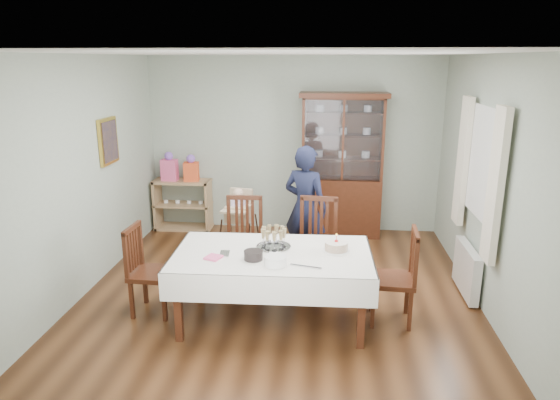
# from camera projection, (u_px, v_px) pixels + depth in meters

# --- Properties ---
(floor) EXTENTS (5.00, 5.00, 0.00)m
(floor) POSITION_uv_depth(u_px,v_px,m) (278.00, 297.00, 5.74)
(floor) COLOR #593319
(floor) RESTS_ON ground
(room_shell) EXTENTS (5.00, 5.00, 5.00)m
(room_shell) POSITION_uv_depth(u_px,v_px,m) (282.00, 143.00, 5.79)
(room_shell) COLOR #9EAA99
(room_shell) RESTS_ON floor
(dining_table) EXTENTS (2.03, 1.20, 0.76)m
(dining_table) POSITION_uv_depth(u_px,v_px,m) (273.00, 287.00, 5.13)
(dining_table) COLOR #441E11
(dining_table) RESTS_ON floor
(china_cabinet) EXTENTS (1.30, 0.48, 2.18)m
(china_cabinet) POSITION_uv_depth(u_px,v_px,m) (342.00, 163.00, 7.53)
(china_cabinet) COLOR #441E11
(china_cabinet) RESTS_ON floor
(sideboard) EXTENTS (0.90, 0.38, 0.80)m
(sideboard) POSITION_uv_depth(u_px,v_px,m) (183.00, 205.00, 7.97)
(sideboard) COLOR tan
(sideboard) RESTS_ON floor
(picture_frame) EXTENTS (0.04, 0.48, 0.58)m
(picture_frame) POSITION_uv_depth(u_px,v_px,m) (108.00, 141.00, 6.26)
(picture_frame) COLOR gold
(picture_frame) RESTS_ON room_shell
(window) EXTENTS (0.04, 1.02, 1.22)m
(window) POSITION_uv_depth(u_px,v_px,m) (484.00, 164.00, 5.41)
(window) COLOR white
(window) RESTS_ON room_shell
(curtain_left) EXTENTS (0.07, 0.30, 1.55)m
(curtain_left) POSITION_uv_depth(u_px,v_px,m) (496.00, 186.00, 4.84)
(curtain_left) COLOR silver
(curtain_left) RESTS_ON room_shell
(curtain_right) EXTENTS (0.07, 0.30, 1.55)m
(curtain_right) POSITION_uv_depth(u_px,v_px,m) (463.00, 161.00, 6.03)
(curtain_right) COLOR silver
(curtain_right) RESTS_ON room_shell
(radiator) EXTENTS (0.10, 0.80, 0.55)m
(radiator) POSITION_uv_depth(u_px,v_px,m) (467.00, 270.00, 5.75)
(radiator) COLOR white
(radiator) RESTS_ON floor
(chair_far_left) EXTENTS (0.47, 0.47, 1.03)m
(chair_far_left) POSITION_uv_depth(u_px,v_px,m) (243.00, 257.00, 6.11)
(chair_far_left) COLOR #441E11
(chair_far_left) RESTS_ON floor
(chair_far_right) EXTENTS (0.51, 0.51, 1.06)m
(chair_far_right) POSITION_uv_depth(u_px,v_px,m) (316.00, 261.00, 5.98)
(chair_far_right) COLOR #441E11
(chair_far_right) RESTS_ON floor
(chair_end_left) EXTENTS (0.45, 0.45, 0.97)m
(chair_end_left) POSITION_uv_depth(u_px,v_px,m) (152.00, 287.00, 5.35)
(chair_end_left) COLOR #441E11
(chair_end_left) RESTS_ON floor
(chair_end_right) EXTENTS (0.48, 0.48, 1.00)m
(chair_end_right) POSITION_uv_depth(u_px,v_px,m) (393.00, 294.00, 5.16)
(chair_end_right) COLOR #441E11
(chair_end_right) RESTS_ON floor
(woman) EXTENTS (0.70, 0.60, 1.62)m
(woman) POSITION_uv_depth(u_px,v_px,m) (305.00, 208.00, 6.39)
(woman) COLOR black
(woman) RESTS_ON floor
(high_chair) EXTENTS (0.51, 0.51, 0.97)m
(high_chair) POSITION_uv_depth(u_px,v_px,m) (239.00, 230.00, 6.85)
(high_chair) COLOR black
(high_chair) RESTS_ON floor
(champagne_tray) EXTENTS (0.36, 0.36, 0.22)m
(champagne_tray) POSITION_uv_depth(u_px,v_px,m) (274.00, 241.00, 5.14)
(champagne_tray) COLOR silver
(champagne_tray) RESTS_ON dining_table
(birthday_cake) EXTENTS (0.27, 0.27, 0.19)m
(birthday_cake) POSITION_uv_depth(u_px,v_px,m) (336.00, 247.00, 5.06)
(birthday_cake) COLOR white
(birthday_cake) RESTS_ON dining_table
(plate_stack_dark) EXTENTS (0.21, 0.21, 0.09)m
(plate_stack_dark) POSITION_uv_depth(u_px,v_px,m) (253.00, 255.00, 4.85)
(plate_stack_dark) COLOR black
(plate_stack_dark) RESTS_ON dining_table
(plate_stack_white) EXTENTS (0.27, 0.27, 0.09)m
(plate_stack_white) POSITION_uv_depth(u_px,v_px,m) (275.00, 261.00, 4.71)
(plate_stack_white) COLOR white
(plate_stack_white) RESTS_ON dining_table
(napkin_stack) EXTENTS (0.19, 0.19, 0.02)m
(napkin_stack) POSITION_uv_depth(u_px,v_px,m) (213.00, 257.00, 4.88)
(napkin_stack) COLOR #EA568B
(napkin_stack) RESTS_ON dining_table
(cutlery) EXTENTS (0.14, 0.18, 0.01)m
(cutlery) POSITION_uv_depth(u_px,v_px,m) (221.00, 253.00, 5.00)
(cutlery) COLOR silver
(cutlery) RESTS_ON dining_table
(cake_knife) EXTENTS (0.30, 0.10, 0.01)m
(cake_knife) POSITION_uv_depth(u_px,v_px,m) (306.00, 266.00, 4.68)
(cake_knife) COLOR silver
(cake_knife) RESTS_ON dining_table
(gift_bag_pink) EXTENTS (0.25, 0.17, 0.45)m
(gift_bag_pink) POSITION_uv_depth(u_px,v_px,m) (169.00, 168.00, 7.81)
(gift_bag_pink) COLOR #EA568B
(gift_bag_pink) RESTS_ON sideboard
(gift_bag_orange) EXTENTS (0.24, 0.18, 0.42)m
(gift_bag_orange) POSITION_uv_depth(u_px,v_px,m) (191.00, 169.00, 7.78)
(gift_bag_orange) COLOR #E44E24
(gift_bag_orange) RESTS_ON sideboard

